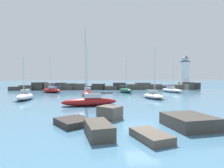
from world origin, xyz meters
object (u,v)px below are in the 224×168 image
Objects in this scene: lighthouse at (185,75)px; sailboat_moored_4 at (90,101)px; sailboat_moored_6 at (88,92)px; sailboat_moored_2 at (52,90)px; sailboat_moored_3 at (171,90)px; sailboat_moored_1 at (125,90)px; mooring_buoy_orange_near at (97,98)px; sailboat_moored_0 at (153,95)px; sailboat_moored_5 at (25,96)px.

sailboat_moored_4 is at bearing -133.03° from lighthouse.
sailboat_moored_6 is at bearing 93.82° from sailboat_moored_4.
sailboat_moored_2 is 1.25× the size of sailboat_moored_3.
sailboat_moored_1 is at bearing -177.68° from sailboat_moored_3.
sailboat_moored_0 is at bearing 1.69° from mooring_buoy_orange_near.
sailboat_moored_6 reaches higher than sailboat_moored_5.
sailboat_moored_4 is 7.39m from mooring_buoy_orange_near.
sailboat_moored_1 is (-2.99, 13.70, 0.04)m from sailboat_moored_0.
sailboat_moored_2 is at bearing 173.74° from sailboat_moored_1.
sailboat_moored_1 is at bearing 61.00° from mooring_buoy_orange_near.
sailboat_moored_1 is 13.04m from sailboat_moored_3.
sailboat_moored_1 is 0.79× the size of sailboat_moored_6.
sailboat_moored_6 is (-12.75, 7.18, 0.08)m from sailboat_moored_0.
lighthouse is 17.76m from sailboat_moored_3.
sailboat_moored_0 is 17.41m from sailboat_moored_3.
sailboat_moored_2 is (-19.71, 2.16, 0.05)m from sailboat_moored_1.
sailboat_moored_1 reaches higher than sailboat_moored_3.
sailboat_moored_3 reaches higher than mooring_buoy_orange_near.
sailboat_moored_0 is 1.18× the size of sailboat_moored_3.
sailboat_moored_6 is at bearing -146.26° from sailboat_moored_1.
sailboat_moored_0 is 10.76m from mooring_buoy_orange_near.
sailboat_moored_2 is 25.91m from sailboat_moored_4.
sailboat_moored_4 reaches higher than sailboat_moored_1.
sailboat_moored_0 is 14.02m from sailboat_moored_4.
sailboat_moored_4 is 0.99× the size of sailboat_moored_6.
lighthouse is 14.59× the size of mooring_buoy_orange_near.
sailboat_moored_2 reaches higher than sailboat_moored_1.
sailboat_moored_5 is at bearing -146.96° from sailboat_moored_6.
sailboat_moored_3 is 0.75× the size of sailboat_moored_6.
sailboat_moored_6 is (-0.99, 14.81, 0.01)m from sailboat_moored_4.
sailboat_moored_6 reaches higher than mooring_buoy_orange_near.
lighthouse is 1.11× the size of sailboat_moored_6.
sailboat_moored_5 is at bearing -148.49° from lighthouse.
lighthouse is 1.12× the size of sailboat_moored_4.
lighthouse is 39.63m from sailboat_moored_6.
sailboat_moored_2 is 12.46× the size of mooring_buoy_orange_near.
sailboat_moored_6 is 13.20× the size of mooring_buoy_orange_near.
mooring_buoy_orange_near is at bearing -53.56° from sailboat_moored_2.
sailboat_moored_0 is 11.75× the size of mooring_buoy_orange_near.
mooring_buoy_orange_near is (-20.80, -14.54, -0.34)m from sailboat_moored_3.
sailboat_moored_5 is 9.15× the size of mooring_buoy_orange_near.
sailboat_moored_0 is 0.90× the size of sailboat_moored_4.
sailboat_moored_5 is 12.87m from sailboat_moored_6.
sailboat_moored_4 is (-21.80, -21.86, 0.03)m from sailboat_moored_3.
sailboat_moored_1 is 16.03m from mooring_buoy_orange_near.
sailboat_moored_4 is 13.08× the size of mooring_buoy_orange_near.
lighthouse reaches higher than sailboat_moored_5.
sailboat_moored_2 is at bearing -165.13° from lighthouse.
sailboat_moored_4 is at bearing -97.83° from mooring_buoy_orange_near.
sailboat_moored_6 reaches higher than sailboat_moored_3.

